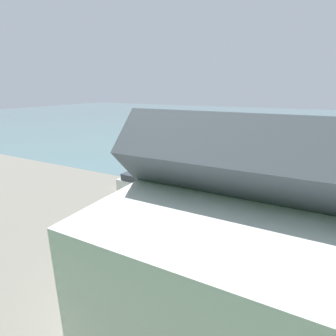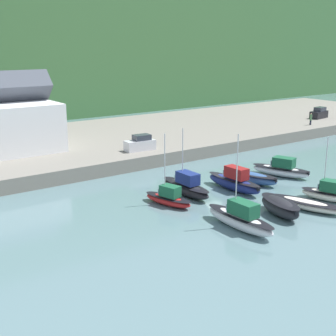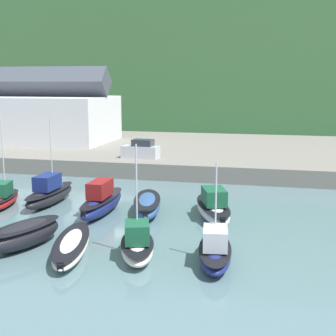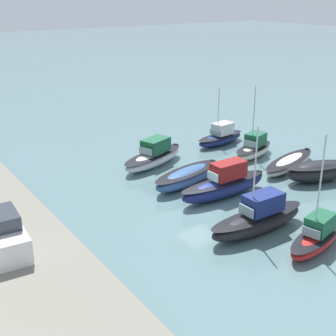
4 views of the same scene
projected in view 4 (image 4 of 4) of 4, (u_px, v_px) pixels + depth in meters
ground_plane at (200, 207)px, 34.13m from camera, size 320.00×320.00×0.00m
moored_boat_0 at (317, 236)px, 28.48m from camera, size 3.08×6.01×7.40m
moored_boat_1 at (259, 218)px, 30.28m from camera, size 2.01×7.68×7.30m
moored_boat_2 at (225, 184)px, 35.44m from camera, size 1.89×7.99×2.75m
moored_boat_3 at (187, 176)px, 37.74m from camera, size 3.77×7.53×1.35m
moored_boat_4 at (154, 156)px, 41.89m from camera, size 4.50×7.74×2.42m
moored_boat_6 at (318, 171)px, 38.37m from camera, size 3.81×6.20×1.65m
moored_boat_7 at (289, 163)px, 41.28m from camera, size 4.00×7.99×0.95m
moored_boat_8 at (254, 148)px, 44.16m from camera, size 3.53×5.82×6.80m
moored_boat_9 at (221, 137)px, 47.68m from camera, size 2.69×6.26×5.86m
parked_car_0 at (5, 235)px, 24.69m from camera, size 4.32×2.11×2.16m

